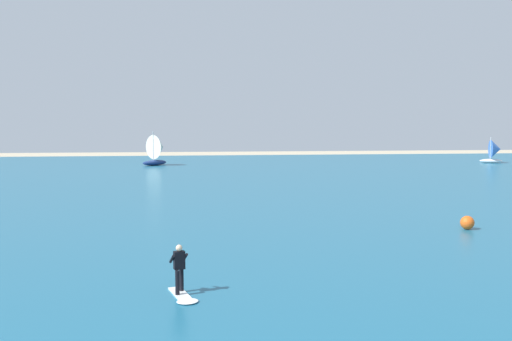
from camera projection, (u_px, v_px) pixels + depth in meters
ocean at (232, 186)px, 50.20m from camera, size 160.00×90.00×0.10m
kitesurfer at (181, 278)px, 18.27m from camera, size 1.10×2.03×1.67m
sailboat_trailing at (495, 151)px, 76.88m from camera, size 3.21×2.82×3.61m
sailboat_mid_left at (158, 150)px, 73.15m from camera, size 3.99×3.90×4.47m
marker_buoy at (467, 223)px, 29.57m from camera, size 0.73×0.73×0.73m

